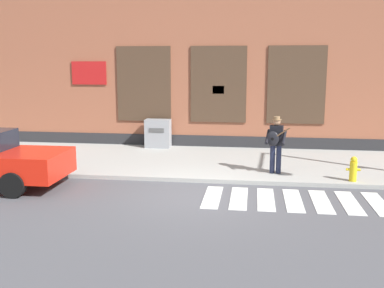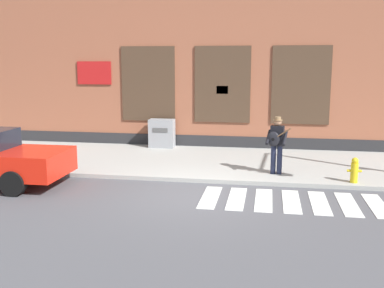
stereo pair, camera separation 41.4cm
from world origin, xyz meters
TOP-DOWN VIEW (x-y plane):
  - ground_plane at (0.00, 0.00)m, footprint 160.00×160.00m
  - sidewalk at (0.00, 3.71)m, footprint 28.00×4.97m
  - building_backdrop at (-0.00, 8.19)m, footprint 28.00×4.06m
  - crosswalk at (3.06, -0.08)m, footprint 5.78×1.90m
  - busker at (2.02, 2.19)m, footprint 0.72×0.61m
  - utility_box at (-2.28, 5.74)m, footprint 0.96×0.55m
  - fire_hydrant at (4.13, 1.57)m, footprint 0.38×0.20m

SIDE VIEW (x-z plane):
  - ground_plane at x=0.00m, z-range 0.00..0.00m
  - crosswalk at x=3.06m, z-range 0.00..0.01m
  - sidewalk at x=0.00m, z-range 0.00..0.12m
  - fire_hydrant at x=4.13m, z-range 0.11..0.81m
  - utility_box at x=-2.28m, z-range 0.12..1.20m
  - busker at x=2.02m, z-range 0.24..1.93m
  - building_backdrop at x=0.00m, z-range 0.00..7.42m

